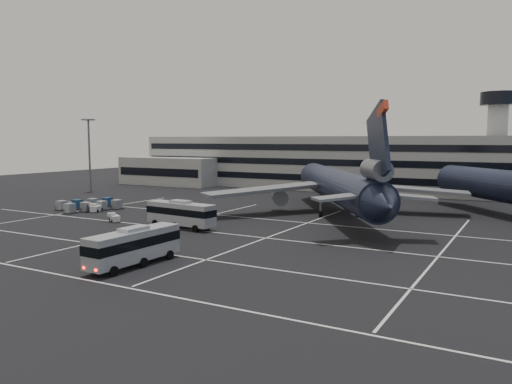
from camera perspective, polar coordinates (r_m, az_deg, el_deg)
ground at (r=70.35m, az=-9.10°, el=-4.84°), size 260.00×260.00×0.00m
lane_markings at (r=70.33m, az=-8.13°, el=-4.82°), size 90.00×55.62×0.01m
terminal at (r=133.54m, az=9.12°, el=3.26°), size 125.00×26.00×24.00m
hills at (r=226.88m, az=22.75°, el=-0.85°), size 352.00×180.00×44.00m
lightpole_left at (r=132.46m, az=-18.54°, el=5.12°), size 2.40×2.40×18.28m
trijet_main at (r=87.07m, az=9.32°, el=0.72°), size 41.00×51.27×18.08m
bus_near at (r=53.81m, az=-13.78°, el=-5.86°), size 3.31×11.70×4.09m
bus_far at (r=75.18m, az=-8.61°, el=-2.37°), size 11.99×3.94×4.16m
tug_a at (r=95.44m, az=-17.82°, el=-1.78°), size 2.27×2.79×1.57m
tug_b at (r=83.20m, az=-15.82°, el=-2.87°), size 2.61×2.35×1.45m
uld_cluster at (r=98.87m, az=-18.50°, el=-1.43°), size 10.45×12.66×1.80m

